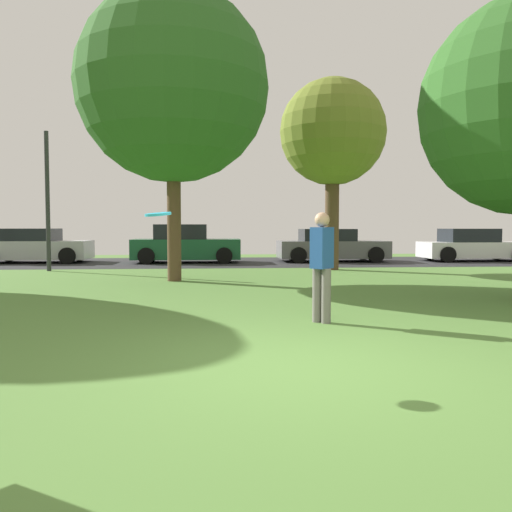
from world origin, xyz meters
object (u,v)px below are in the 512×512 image
object	(u,v)px
frisbee_disc	(158,214)
parked_car_green	(185,245)
parked_car_silver	(36,247)
maple_tree_near	(173,86)
maple_tree_far	(333,133)
street_lamp_post	(48,201)
parked_car_white	(472,246)
person_thrower	(322,262)
parked_car_grey	(331,246)

from	to	relation	value
frisbee_disc	parked_car_green	bearing A→B (deg)	92.21
parked_car_silver	maple_tree_near	bearing A→B (deg)	-51.40
frisbee_disc	parked_car_green	world-z (taller)	frisbee_disc
maple_tree_near	frisbee_disc	world-z (taller)	maple_tree_near
maple_tree_far	street_lamp_post	size ratio (longest dim) A/B	1.41
maple_tree_near	parked_car_white	size ratio (longest dim) A/B	1.76
person_thrower	maple_tree_far	bearing A→B (deg)	-149.32
parked_car_silver	street_lamp_post	distance (m)	4.80
frisbee_disc	parked_car_silver	distance (m)	17.46
maple_tree_near	parked_car_green	bearing A→B (deg)	90.90
parked_car_white	parked_car_green	bearing A→B (deg)	-179.83
maple_tree_near	person_thrower	bearing A→B (deg)	-67.16
maple_tree_near	parked_car_silver	world-z (taller)	maple_tree_near
parked_car_silver	parked_car_green	size ratio (longest dim) A/B	0.97
maple_tree_far	parked_car_silver	size ratio (longest dim) A/B	1.53
maple_tree_far	frisbee_disc	distance (m)	12.97
parked_car_grey	parked_car_white	world-z (taller)	parked_car_white
parked_car_silver	parked_car_white	size ratio (longest dim) A/B	0.96
maple_tree_far	parked_car_green	xyz separation A→B (m)	(-5.08, 3.92, -3.83)
maple_tree_far	parked_car_silver	xyz separation A→B (m)	(-11.07, 4.34, -3.89)
person_thrower	parked_car_white	world-z (taller)	person_thrower
maple_tree_far	parked_car_white	size ratio (longest dim) A/B	1.47
parked_car_silver	parked_car_grey	size ratio (longest dim) A/B	0.93
person_thrower	frisbee_disc	bearing A→B (deg)	-0.00
frisbee_disc	parked_car_silver	world-z (taller)	frisbee_disc
parked_car_green	street_lamp_post	distance (m)	5.82
maple_tree_near	street_lamp_post	bearing A→B (deg)	141.05
parked_car_white	maple_tree_far	bearing A→B (deg)	-150.14
maple_tree_near	parked_car_green	xyz separation A→B (m)	(-0.11, 7.21, -4.38)
person_thrower	parked_car_silver	xyz separation A→B (m)	(-8.75, 13.93, -0.27)
maple_tree_far	parked_car_green	bearing A→B (deg)	142.40
parked_car_white	person_thrower	bearing A→B (deg)	-124.20
parked_car_grey	frisbee_disc	bearing A→B (deg)	-108.67
person_thrower	parked_car_grey	world-z (taller)	person_thrower
maple_tree_far	parked_car_white	bearing A→B (deg)	29.86
maple_tree_near	parked_car_silver	xyz separation A→B (m)	(-6.09, 7.64, -4.44)
street_lamp_post	parked_car_grey	bearing A→B (deg)	21.09
parked_car_grey	street_lamp_post	size ratio (longest dim) A/B	0.99
maple_tree_far	street_lamp_post	xyz separation A→B (m)	(-9.28, 0.19, -2.27)
person_thrower	parked_car_green	xyz separation A→B (m)	(-2.77, 13.51, -0.21)
maple_tree_near	parked_car_white	distance (m)	14.59
maple_tree_near	maple_tree_far	bearing A→B (deg)	33.55
parked_car_silver	parked_car_grey	xyz separation A→B (m)	(11.97, -0.22, -0.01)
maple_tree_near	parked_car_white	world-z (taller)	maple_tree_near
parked_car_green	person_thrower	bearing A→B (deg)	-78.43
maple_tree_far	parked_car_white	distance (m)	8.84
parked_car_green	frisbee_disc	bearing A→B (deg)	-87.79
person_thrower	frisbee_disc	xyz separation A→B (m)	(-2.16, -2.21, 0.65)
person_thrower	parked_car_grey	size ratio (longest dim) A/B	0.37
maple_tree_near	frisbee_disc	bearing A→B (deg)	-86.68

